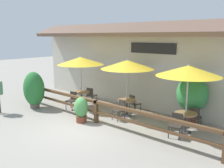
% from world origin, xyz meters
% --- Properties ---
extents(ground_plane, '(60.00, 60.00, 0.00)m').
position_xyz_m(ground_plane, '(0.00, 0.00, 0.00)').
color(ground_plane, gray).
extents(building_facade, '(14.28, 1.49, 4.23)m').
position_xyz_m(building_facade, '(0.00, 4.10, 2.17)').
color(building_facade, '#BCB7A8').
rests_on(building_facade, ground).
extents(patio_railing, '(10.40, 0.14, 0.95)m').
position_xyz_m(patio_railing, '(0.00, 1.05, 0.70)').
color(patio_railing, brown).
rests_on(patio_railing, ground).
extents(patio_umbrella_near, '(2.34, 2.34, 2.56)m').
position_xyz_m(patio_umbrella_near, '(-2.36, 2.36, 2.33)').
color(patio_umbrella_near, '#B7B2A8').
rests_on(patio_umbrella_near, ground).
extents(dining_table_near, '(0.83, 0.83, 0.75)m').
position_xyz_m(dining_table_near, '(-2.36, 2.36, 0.60)').
color(dining_table_near, olive).
rests_on(dining_table_near, ground).
extents(chair_near_streetside, '(0.49, 0.49, 0.85)m').
position_xyz_m(chair_near_streetside, '(-2.30, 1.68, 0.48)').
color(chair_near_streetside, '#332D28').
rests_on(chair_near_streetside, ground).
extents(chair_near_wallside, '(0.49, 0.49, 0.85)m').
position_xyz_m(chair_near_wallside, '(-2.36, 3.04, 0.48)').
color(chair_near_wallside, '#332D28').
rests_on(chair_near_wallside, ground).
extents(patio_umbrella_middle, '(2.34, 2.34, 2.56)m').
position_xyz_m(patio_umbrella_middle, '(0.40, 2.60, 2.33)').
color(patio_umbrella_middle, '#B7B2A8').
rests_on(patio_umbrella_middle, ground).
extents(dining_table_middle, '(0.83, 0.83, 0.75)m').
position_xyz_m(dining_table_middle, '(0.40, 2.60, 0.60)').
color(dining_table_middle, olive).
rests_on(dining_table_middle, ground).
extents(chair_middle_streetside, '(0.49, 0.49, 0.85)m').
position_xyz_m(chair_middle_streetside, '(0.48, 1.99, 0.48)').
color(chair_middle_streetside, '#332D28').
rests_on(chair_middle_streetside, ground).
extents(chair_middle_wallside, '(0.51, 0.51, 0.85)m').
position_xyz_m(chair_middle_wallside, '(0.34, 3.22, 0.48)').
color(chair_middle_wallside, '#332D28').
rests_on(chair_middle_wallside, ground).
extents(patio_umbrella_far, '(2.34, 2.34, 2.56)m').
position_xyz_m(patio_umbrella_far, '(3.25, 2.50, 2.33)').
color(patio_umbrella_far, '#B7B2A8').
rests_on(patio_umbrella_far, ground).
extents(dining_table_far, '(0.83, 0.83, 0.75)m').
position_xyz_m(dining_table_far, '(3.25, 2.50, 0.60)').
color(dining_table_far, olive).
rests_on(dining_table_far, ground).
extents(chair_far_streetside, '(0.49, 0.49, 0.85)m').
position_xyz_m(chair_far_streetside, '(3.19, 1.87, 0.48)').
color(chair_far_streetside, '#332D28').
rests_on(chair_far_streetside, ground).
extents(chair_far_wallside, '(0.48, 0.48, 0.85)m').
position_xyz_m(chair_far_wallside, '(3.34, 3.13, 0.48)').
color(chair_far_wallside, '#332D28').
rests_on(chair_far_wallside, ground).
extents(potted_plant_small_flowering, '(0.62, 0.56, 1.07)m').
position_xyz_m(potted_plant_small_flowering, '(-0.52, 0.68, 0.55)').
color(potted_plant_small_flowering, brown).
rests_on(potted_plant_small_flowering, ground).
extents(potted_plant_broad_leaf, '(1.10, 0.99, 1.83)m').
position_xyz_m(potted_plant_broad_leaf, '(-3.81, 0.53, 0.96)').
color(potted_plant_broad_leaf, '#564C47').
rests_on(potted_plant_broad_leaf, ground).
extents(potted_plant_corner_fern, '(1.27, 1.15, 1.97)m').
position_xyz_m(potted_plant_corner_fern, '(2.99, 3.55, 1.22)').
color(potted_plant_corner_fern, brown).
rests_on(potted_plant_corner_fern, ground).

